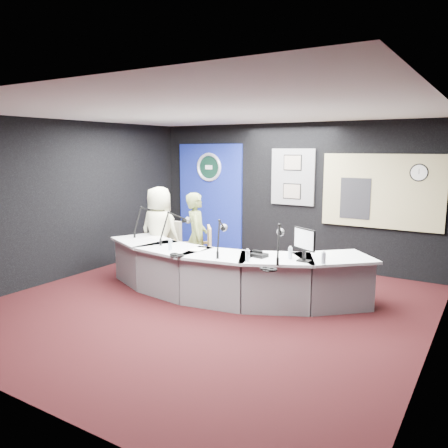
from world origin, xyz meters
The scene contains 33 objects.
ground centered at (0.00, 0.00, 0.00)m, with size 6.00×6.00×0.00m, color black.
ceiling centered at (0.00, 0.00, 2.80)m, with size 6.00×6.00×0.02m, color silver.
wall_back centered at (0.00, 3.00, 1.40)m, with size 6.00×0.02×2.80m, color black.
wall_front centered at (0.00, -3.00, 1.40)m, with size 6.00×0.02×2.80m, color black.
wall_left centered at (-3.00, 0.00, 1.40)m, with size 0.02×6.00×2.80m, color black.
wall_right centered at (3.00, 0.00, 1.40)m, with size 0.02×6.00×2.80m, color black.
broadcast_desk centered at (-0.05, 0.55, 0.38)m, with size 4.50×1.90×0.75m, color silver, non-canonical shape.
backdrop_panel centered at (-1.90, 2.97, 1.25)m, with size 1.60×0.05×2.30m, color navy.
agency_seal centered at (-1.90, 2.93, 1.90)m, with size 0.63×0.63×0.07m, color silver.
seal_center centered at (-1.90, 2.94, 1.90)m, with size 0.48×0.48×0.01m, color black.
pinboard centered at (0.05, 2.97, 1.75)m, with size 0.90×0.04×1.10m, color slate.
framed_photo_upper centered at (0.05, 2.94, 2.03)m, with size 0.34×0.02×0.27m, color #7D6C5B.
framed_photo_lower centered at (0.05, 2.94, 1.47)m, with size 0.34×0.02×0.27m, color #7D6C5B.
booth_window_frame centered at (1.75, 2.97, 1.55)m, with size 2.12×0.06×1.32m, color tan.
booth_glow centered at (1.75, 2.96, 1.55)m, with size 2.00×0.02×1.20m, color #FFDDA1.
equipment_rack centered at (1.30, 2.94, 1.40)m, with size 0.55×0.02×0.75m, color black.
wall_clock centered at (2.35, 2.94, 1.90)m, with size 0.28×0.28×0.01m, color white.
armchair_left centered at (-1.70, 0.98, 0.42)m, with size 0.48×0.48×0.84m, color #A8854D, non-canonical shape.
armchair_right centered at (-0.88, 1.00, 0.46)m, with size 0.51×0.51×0.91m, color #A8854D, non-canonical shape.
draped_jacket centered at (-1.68, 1.22, 0.62)m, with size 0.50×0.10×0.70m, color slate.
person_man centered at (-1.70, 0.98, 0.81)m, with size 0.79×0.52×1.63m, color beige.
person_woman centered at (-0.88, 1.00, 0.78)m, with size 0.57×0.37×1.56m, color olive.
computer_monitor centered at (1.30, 0.48, 1.07)m, with size 0.48×0.03×0.33m, color black.
desk_phone centered at (0.65, 0.39, 0.78)m, with size 0.22×0.18×0.05m, color black.
headphones_near centered at (1.09, -0.20, 0.77)m, with size 0.19×0.19×0.03m, color black.
headphones_far centered at (-0.39, -0.20, 0.77)m, with size 0.23×0.23×0.04m, color black.
paper_stack centered at (-1.57, 0.75, 0.75)m, with size 0.21×0.30×0.00m, color white.
notepad centered at (-0.39, 0.32, 0.75)m, with size 0.19×0.27×0.00m, color white.
boom_mic_a centered at (-1.86, 0.82, 1.05)m, with size 0.16×0.74×0.60m, color black, non-canonical shape.
boom_mic_b centered at (-1.01, 0.55, 1.05)m, with size 0.22×0.73×0.60m, color black, non-canonical shape.
boom_mic_c centered at (0.07, 0.27, 1.05)m, with size 0.37×0.69×0.60m, color black, non-canonical shape.
boom_mic_d centered at (0.97, 0.38, 1.05)m, with size 0.35×0.70×0.60m, color black, non-canonical shape.
water_bottles centered at (0.43, 0.30, 0.84)m, with size 2.37×0.53×0.18m, color silver, non-canonical shape.
Camera 1 is at (3.54, -5.26, 2.29)m, focal length 36.00 mm.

